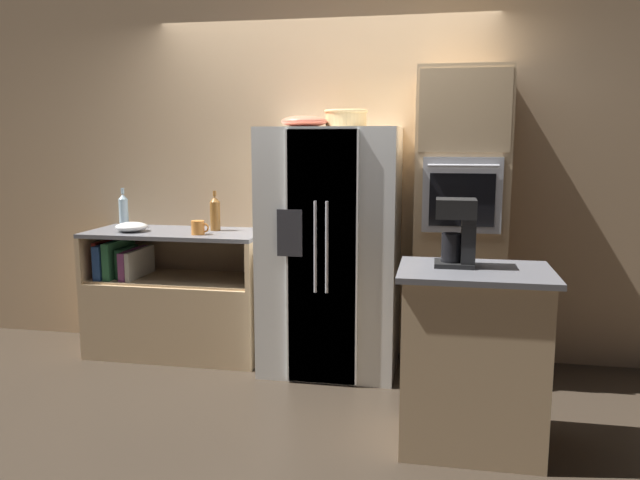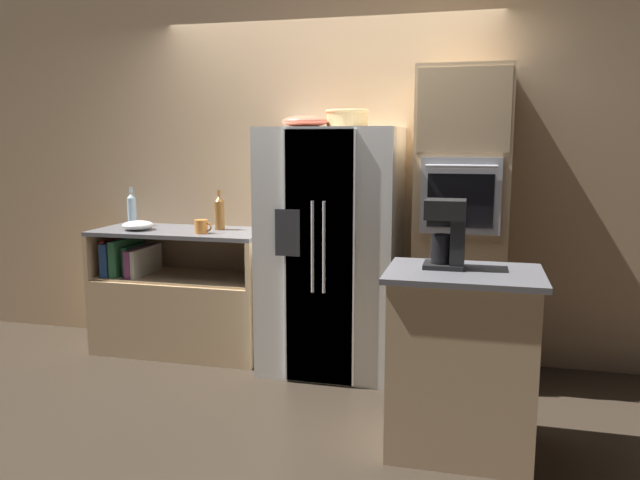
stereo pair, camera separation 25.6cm
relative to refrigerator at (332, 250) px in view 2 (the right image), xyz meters
The scene contains 13 objects.
ground_plane 0.87m from the refrigerator, 148.44° to the right, with size 20.00×20.00×0.00m, color #382D23.
wall_back 0.69m from the refrigerator, 107.47° to the left, with size 12.00×0.06×2.80m.
counter_left 1.31m from the refrigerator, behind, with size 1.32×0.59×0.95m.
refrigerator is the anchor object (origin of this frame).
wall_oven 0.90m from the refrigerator, ahead, with size 0.60×0.66×2.09m.
island_counter 1.43m from the refrigerator, 47.60° to the right, with size 0.78×0.59×0.96m.
wicker_basket 0.93m from the refrigerator, 44.36° to the left, with size 0.30×0.30×0.12m.
fruit_bowl 0.91m from the refrigerator, 163.24° to the right, with size 0.32×0.32×0.08m.
bottle_tall 1.71m from the refrigerator, behind, with size 0.07×0.07×0.31m.
bottle_short 0.95m from the refrigerator, behind, with size 0.08×0.08×0.30m.
mug 0.97m from the refrigerator, behind, with size 0.13×0.09×0.10m.
mixing_bowl 1.51m from the refrigerator, behind, with size 0.24×0.24×0.07m.
coffee_maker 1.32m from the refrigerator, 48.65° to the right, with size 0.21×0.18×0.36m.
Camera 2 is at (1.11, -4.13, 1.62)m, focal length 35.00 mm.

